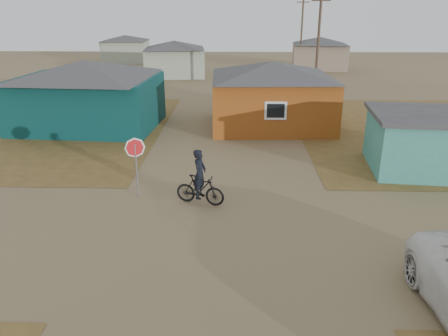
{
  "coord_description": "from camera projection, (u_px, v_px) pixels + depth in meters",
  "views": [
    {
      "loc": [
        0.34,
        -12.14,
        6.95
      ],
      "look_at": [
        -0.07,
        3.0,
        1.3
      ],
      "focal_mm": 35.0,
      "sensor_mm": 36.0,
      "label": 1
    }
  ],
  "objects": [
    {
      "name": "house_yellow",
      "position": [
        272.0,
        93.0,
        26.15
      ],
      "size": [
        7.72,
        6.76,
        3.9
      ],
      "color": "#944A16",
      "rests_on": "ground"
    },
    {
      "name": "house_teal",
      "position": [
        87.0,
        93.0,
        25.95
      ],
      "size": [
        8.93,
        7.08,
        4.0
      ],
      "color": "#093233",
      "rests_on": "ground"
    },
    {
      "name": "utility_pole_far",
      "position": [
        302.0,
        33.0,
        47.76
      ],
      "size": [
        1.4,
        0.2,
        8.0
      ],
      "color": "#4D3B2E",
      "rests_on": "ground"
    },
    {
      "name": "shed_turquoise",
      "position": [
        443.0,
        142.0,
        19.2
      ],
      "size": [
        6.71,
        4.93,
        2.6
      ],
      "color": "teal",
      "rests_on": "ground"
    },
    {
      "name": "ground",
      "position": [
        224.0,
        240.0,
        13.81
      ],
      "size": [
        120.0,
        120.0,
        0.0
      ],
      "primitive_type": "plane",
      "color": "olive"
    },
    {
      "name": "house_pale_north",
      "position": [
        126.0,
        48.0,
        56.63
      ],
      "size": [
        6.28,
        5.81,
        3.4
      ],
      "color": "#97A38C",
      "rests_on": "ground"
    },
    {
      "name": "stop_sign",
      "position": [
        135.0,
        154.0,
        16.34
      ],
      "size": [
        0.77,
        0.06,
        2.37
      ],
      "color": "gray",
      "rests_on": "ground"
    },
    {
      "name": "house_pale_west",
      "position": [
        175.0,
        58.0,
        45.15
      ],
      "size": [
        7.04,
        6.15,
        3.6
      ],
      "color": "#97A38C",
      "rests_on": "ground"
    },
    {
      "name": "house_beige_east",
      "position": [
        320.0,
        53.0,
        50.37
      ],
      "size": [
        6.95,
        6.05,
        3.6
      ],
      "color": "gray",
      "rests_on": "ground"
    },
    {
      "name": "cyclist",
      "position": [
        200.0,
        185.0,
        16.05
      ],
      "size": [
        1.95,
        1.03,
        2.12
      ],
      "color": "black",
      "rests_on": "ground"
    },
    {
      "name": "utility_pole_near",
      "position": [
        318.0,
        45.0,
        32.8
      ],
      "size": [
        1.4,
        0.2,
        8.0
      ],
      "color": "#4D3B2E",
      "rests_on": "ground"
    }
  ]
}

